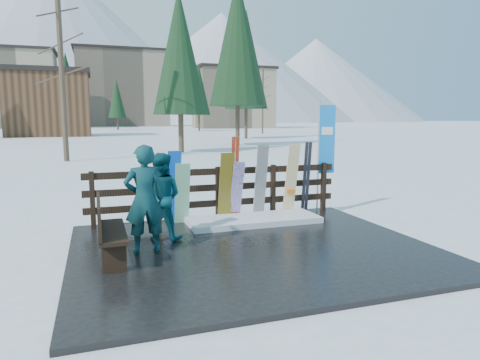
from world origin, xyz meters
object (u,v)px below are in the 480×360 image
object	(u,v)px
snowboard_0	(174,188)
person_front	(144,199)
bench	(107,228)
snowboard_3	(237,191)
person_back	(161,197)
snowboard_1	(182,194)
rental_flag	(325,143)
snowboard_2	(226,187)
snowboard_4	(261,182)
snowboard_5	(291,180)

from	to	relation	value
snowboard_0	person_front	world-z (taller)	person_front
bench	snowboard_3	distance (m)	3.35
bench	person_back	world-z (taller)	person_back
snowboard_1	person_back	world-z (taller)	person_back
rental_flag	bench	bearing A→B (deg)	-156.53
snowboard_0	snowboard_3	size ratio (longest dim) A/B	1.18
snowboard_1	snowboard_2	xyz separation A→B (m)	(0.95, 0.00, 0.10)
snowboard_2	person_front	size ratio (longest dim) A/B	0.85
snowboard_1	snowboard_3	bearing A→B (deg)	0.00
bench	rental_flag	size ratio (longest dim) A/B	0.58
snowboard_0	snowboard_2	size ratio (longest dim) A/B	1.04
snowboard_4	person_back	world-z (taller)	snowboard_4
snowboard_4	snowboard_1	bearing A→B (deg)	180.00
snowboard_0	snowboard_3	distance (m)	1.36
bench	snowboard_1	world-z (taller)	snowboard_1
snowboard_0	snowboard_2	bearing A→B (deg)	0.00
snowboard_4	snowboard_5	xyz separation A→B (m)	(0.74, 0.00, 0.00)
snowboard_1	snowboard_2	bearing A→B (deg)	0.00
person_front	person_back	world-z (taller)	person_front
rental_flag	person_back	size ratio (longest dim) A/B	1.64
snowboard_3	rental_flag	size ratio (longest dim) A/B	0.51
snowboard_2	snowboard_4	size ratio (longest dim) A/B	0.92
bench	person_front	bearing A→B (deg)	17.02
snowboard_0	person_back	xyz separation A→B (m)	(-0.43, -1.04, 0.02)
snowboard_0	snowboard_2	xyz separation A→B (m)	(1.11, 0.00, -0.03)
snowboard_1	snowboard_4	xyz separation A→B (m)	(1.74, 0.00, 0.17)
snowboard_5	snowboard_2	bearing A→B (deg)	180.00
snowboard_5	rental_flag	xyz separation A→B (m)	(0.99, 0.27, 0.79)
person_back	snowboard_5	bearing A→B (deg)	-134.39
snowboard_0	snowboard_5	size ratio (longest dim) A/B	0.95
snowboard_2	snowboard_5	xyz separation A→B (m)	(1.54, -0.00, 0.08)
snowboard_2	rental_flag	size ratio (longest dim) A/B	0.58
snowboard_2	rental_flag	world-z (taller)	rental_flag
bench	rental_flag	xyz separation A→B (m)	(5.02, 2.18, 1.09)
snowboard_1	rental_flag	xyz separation A→B (m)	(3.47, 0.27, 0.96)
snowboard_1	person_front	size ratio (longest dim) A/B	0.74
snowboard_4	snowboard_5	size ratio (longest dim) A/B	0.99
snowboard_0	person_front	bearing A→B (deg)	-114.49
person_front	bench	bearing A→B (deg)	14.56
snowboard_5	person_front	size ratio (longest dim) A/B	0.93
snowboard_2	snowboard_5	world-z (taller)	snowboard_5
bench	snowboard_4	xyz separation A→B (m)	(3.29, 1.91, 0.30)
snowboard_4	rental_flag	world-z (taller)	rental_flag
snowboard_3	bench	bearing A→B (deg)	-145.16
snowboard_3	snowboard_4	size ratio (longest dim) A/B	0.81
snowboard_0	snowboard_5	distance (m)	2.64
person_back	bench	bearing A→B (deg)	69.18
bench	person_back	distance (m)	1.33
bench	snowboard_5	size ratio (longest dim) A/B	0.90
snowboard_5	person_back	bearing A→B (deg)	-161.33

